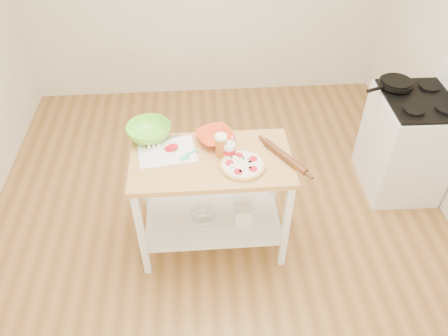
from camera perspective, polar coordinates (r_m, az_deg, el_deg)
name	(u,v)px	position (r m, az deg, el deg)	size (l,w,h in m)	color
room_shell	(217,95)	(2.87, -0.91, 9.48)	(4.04, 4.54, 2.74)	olive
prep_island	(212,185)	(3.22, -1.60, -2.18)	(1.14, 0.62, 0.90)	tan
gas_stove	(406,144)	(4.18, 22.67, 2.96)	(0.61, 0.71, 1.11)	white
skillet	(396,83)	(3.99, 21.52, 10.27)	(0.43, 0.29, 0.03)	black
pizza	(242,165)	(2.98, 2.42, 0.44)	(0.31, 0.31, 0.05)	#E6B962
cutting_board	(166,151)	(3.13, -7.54, 2.19)	(0.44, 0.35, 0.04)	white
spatula	(189,155)	(3.07, -4.62, 1.74)	(0.13, 0.11, 0.01)	#35C09E
knife	(158,142)	(3.20, -8.58, 3.33)	(0.25, 0.14, 0.01)	silver
orange_bowl	(215,137)	(3.19, -1.16, 4.08)	(0.26, 0.26, 0.06)	#E04820
green_bowl	(149,132)	(3.25, -9.78, 4.70)	(0.33, 0.33, 0.10)	#74DA35
beer_pint	(221,145)	(3.03, -0.41, 2.99)	(0.08, 0.08, 0.17)	#B96021
yogurt_tub	(229,150)	(3.04, 0.67, 2.36)	(0.09, 0.09, 0.19)	white
rolling_pin	(285,157)	(3.06, 7.93, 1.48)	(0.05, 0.05, 0.42)	#592F14
shelf_glass_bowl	(203,217)	(3.48, -2.73, -6.42)	(0.19, 0.19, 0.06)	silver
shelf_bin	(243,213)	(3.46, 2.47, -5.93)	(0.13, 0.13, 0.13)	white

